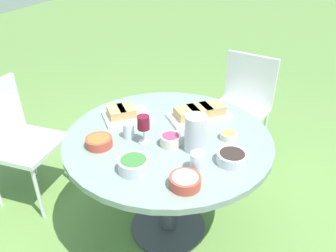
{
  "coord_description": "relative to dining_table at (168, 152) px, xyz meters",
  "views": [
    {
      "loc": [
        -1.51,
        -0.5,
        1.73
      ],
      "look_at": [
        0.0,
        0.0,
        0.8
      ],
      "focal_mm": 35.0,
      "sensor_mm": 36.0,
      "label": 1
    }
  ],
  "objects": [
    {
      "name": "ground_plane",
      "position": [
        0.0,
        0.0,
        -0.62
      ],
      "size": [
        40.0,
        40.0,
        0.0
      ],
      "primitive_type": "plane",
      "color": "#668E42"
    },
    {
      "name": "water_pitcher",
      "position": [
        -0.09,
        -0.18,
        0.22
      ],
      "size": [
        0.12,
        0.11,
        0.2
      ],
      "color": "silver",
      "rests_on": "dining_table"
    },
    {
      "name": "bowl_roasted_veg",
      "position": [
        -0.22,
        0.32,
        0.15
      ],
      "size": [
        0.14,
        0.14,
        0.05
      ],
      "color": "#B74733",
      "rests_on": "dining_table"
    },
    {
      "name": "dining_table",
      "position": [
        0.0,
        0.0,
        0.0
      ],
      "size": [
        1.19,
        1.19,
        0.74
      ],
      "color": "#4C4C51",
      "rests_on": "ground_plane"
    },
    {
      "name": "bowl_dip_cream",
      "position": [
        -0.39,
        -0.21,
        0.15
      ],
      "size": [
        0.15,
        0.15,
        0.05
      ],
      "color": "#B74733",
      "rests_on": "dining_table"
    },
    {
      "name": "cup_water_near",
      "position": [
        -0.09,
        0.2,
        0.16
      ],
      "size": [
        0.06,
        0.06,
        0.09
      ],
      "color": "silver",
      "rests_on": "dining_table"
    },
    {
      "name": "handbag",
      "position": [
        1.0,
        0.59,
        -0.5
      ],
      "size": [
        0.3,
        0.14,
        0.37
      ],
      "color": "maroon",
      "rests_on": "ground_plane"
    },
    {
      "name": "platter_charcuterie",
      "position": [
        0.11,
        0.32,
        0.15
      ],
      "size": [
        0.34,
        0.35,
        0.07
      ],
      "color": "white",
      "rests_on": "dining_table"
    },
    {
      "name": "chair_near_right",
      "position": [
        0.0,
        1.13,
        -0.1
      ],
      "size": [
        0.44,
        0.42,
        0.89
      ],
      "color": "silver",
      "rests_on": "ground_plane"
    },
    {
      "name": "bowl_fries",
      "position": [
        0.07,
        -0.33,
        0.14
      ],
      "size": [
        0.1,
        0.1,
        0.04
      ],
      "color": "beige",
      "rests_on": "dining_table"
    },
    {
      "name": "bowl_olives",
      "position": [
        -0.15,
        -0.38,
        0.15
      ],
      "size": [
        0.15,
        0.15,
        0.06
      ],
      "color": "silver",
      "rests_on": "dining_table"
    },
    {
      "name": "chair_near_left",
      "position": [
        1.06,
        -0.32,
        -0.1
      ],
      "size": [
        0.53,
        0.54,
        0.89
      ],
      "color": "silver",
      "rests_on": "ground_plane"
    },
    {
      "name": "bowl_salad",
      "position": [
        -0.36,
        0.06,
        0.15
      ],
      "size": [
        0.15,
        0.15,
        0.07
      ],
      "color": "silver",
      "rests_on": "dining_table"
    },
    {
      "name": "bowl_dip_red",
      "position": [
        -0.09,
        -0.04,
        0.15
      ],
      "size": [
        0.11,
        0.11,
        0.06
      ],
      "color": "beige",
      "rests_on": "dining_table"
    },
    {
      "name": "wine_glass",
      "position": [
        -0.11,
        0.1,
        0.24
      ],
      "size": [
        0.07,
        0.07,
        0.16
      ],
      "color": "silver",
      "rests_on": "dining_table"
    },
    {
      "name": "cup_water_far",
      "position": [
        -0.27,
        -0.24,
        0.17
      ],
      "size": [
        0.08,
        0.08,
        0.1
      ],
      "color": "silver",
      "rests_on": "dining_table"
    },
    {
      "name": "platter_bread_main",
      "position": [
        0.26,
        -0.12,
        0.15
      ],
      "size": [
        0.39,
        0.42,
        0.08
      ],
      "color": "white",
      "rests_on": "dining_table"
    }
  ]
}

